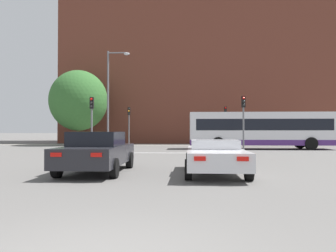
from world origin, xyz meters
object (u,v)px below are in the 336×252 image
(traffic_light_near_left, at_px, (92,115))
(traffic_light_near_right, at_px, (243,114))
(street_lamp_junction, at_px, (111,90))
(bus_crossing_lead, at_px, (261,130))
(traffic_light_far_right, at_px, (225,119))
(pedestrian_walking_west, at_px, (275,135))
(pedestrian_walking_east, at_px, (213,135))
(car_roadster_right, at_px, (215,156))
(car_saloon_left, at_px, (97,151))
(traffic_light_far_left, at_px, (129,119))
(pedestrian_waiting, at_px, (203,136))

(traffic_light_near_left, relative_size, traffic_light_near_right, 0.98)
(street_lamp_junction, bearing_deg, bus_crossing_lead, -0.76)
(traffic_light_far_right, height_order, pedestrian_walking_west, traffic_light_far_right)
(traffic_light_near_right, relative_size, pedestrian_walking_west, 2.15)
(traffic_light_near_left, xyz_separation_m, street_lamp_junction, (0.26, 4.88, 2.33))
(pedestrian_walking_east, bearing_deg, car_roadster_right, 101.52)
(car_saloon_left, distance_m, street_lamp_junction, 16.47)
(pedestrian_walking_east, relative_size, pedestrian_walking_west, 0.93)
(bus_crossing_lead, height_order, pedestrian_walking_east, bus_crossing_lead)
(bus_crossing_lead, relative_size, pedestrian_walking_east, 6.77)
(traffic_light_near_right, distance_m, pedestrian_walking_west, 13.00)
(traffic_light_near_right, bearing_deg, car_saloon_left, -122.29)
(traffic_light_far_right, distance_m, traffic_light_far_left, 10.05)
(car_saloon_left, xyz_separation_m, traffic_light_far_left, (-2.73, 22.37, 1.93))
(traffic_light_near_left, distance_m, traffic_light_near_right, 10.60)
(car_roadster_right, bearing_deg, traffic_light_near_right, 76.40)
(car_roadster_right, relative_size, bus_crossing_lead, 0.40)
(traffic_light_far_left, bearing_deg, traffic_light_near_left, -92.97)
(traffic_light_near_right, bearing_deg, car_roadster_right, -104.58)
(traffic_light_far_left, relative_size, street_lamp_junction, 0.48)
(car_roadster_right, distance_m, traffic_light_far_left, 23.77)
(traffic_light_near_right, xyz_separation_m, pedestrian_waiting, (-2.29, 10.40, -1.75))
(bus_crossing_lead, height_order, pedestrian_walking_west, bus_crossing_lead)
(traffic_light_near_left, distance_m, pedestrian_walking_west, 20.25)
(pedestrian_waiting, relative_size, pedestrian_walking_east, 0.92)
(car_saloon_left, distance_m, pedestrian_walking_west, 26.40)
(car_saloon_left, height_order, pedestrian_waiting, pedestrian_waiting)
(traffic_light_far_right, distance_m, street_lamp_junction, 12.57)
(pedestrian_walking_west, bearing_deg, traffic_light_far_right, 2.08)
(traffic_light_near_right, distance_m, traffic_light_far_left, 14.78)
(street_lamp_junction, relative_size, pedestrian_walking_east, 4.83)
(car_roadster_right, height_order, traffic_light_near_left, traffic_light_near_left)
(car_roadster_right, height_order, traffic_light_near_right, traffic_light_near_right)
(traffic_light_far_right, relative_size, traffic_light_far_left, 1.01)
(traffic_light_far_right, height_order, traffic_light_far_left, traffic_light_far_right)
(traffic_light_near_right, xyz_separation_m, pedestrian_walking_west, (5.31, 11.76, -1.57))
(pedestrian_walking_east, bearing_deg, street_lamp_junction, 54.29)
(car_saloon_left, bearing_deg, traffic_light_near_right, 57.79)
(traffic_light_far_left, relative_size, pedestrian_waiting, 2.52)
(car_roadster_right, height_order, pedestrian_waiting, pedestrian_waiting)
(traffic_light_far_right, relative_size, pedestrian_walking_west, 2.19)
(car_roadster_right, xyz_separation_m, traffic_light_far_left, (-6.92, 22.65, 2.05))
(street_lamp_junction, bearing_deg, pedestrian_walking_east, 38.10)
(traffic_light_near_left, height_order, traffic_light_near_right, traffic_light_near_right)
(car_roadster_right, relative_size, traffic_light_near_right, 1.19)
(car_saloon_left, relative_size, bus_crossing_lead, 0.40)
(street_lamp_junction, bearing_deg, car_saloon_left, -78.90)
(pedestrian_walking_west, bearing_deg, traffic_light_near_right, 58.26)
(car_saloon_left, xyz_separation_m, car_roadster_right, (4.19, -0.28, -0.12))
(pedestrian_walking_west, bearing_deg, bus_crossing_lead, 60.01)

